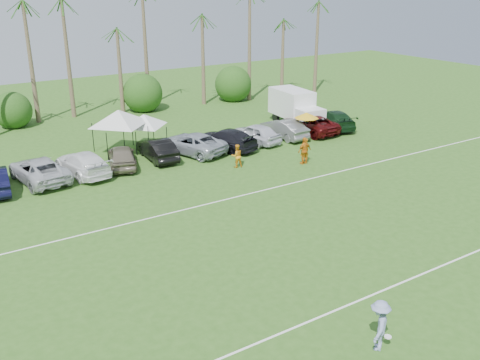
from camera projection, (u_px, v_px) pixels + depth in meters
ground at (395, 327)px, 20.08m from camera, size 120.00×120.00×0.00m
field_lines at (270, 244)px, 26.37m from camera, size 80.00×12.10×0.01m
palm_tree_4 at (27, 39)px, 45.32m from camera, size 2.40×2.40×8.90m
palm_tree_5 at (73, 26)px, 47.04m from camera, size 2.40×2.40×9.90m
palm_tree_6 at (116, 14)px, 48.75m from camera, size 2.40×2.40×10.90m
palm_tree_7 at (156, 3)px, 50.47m from camera, size 2.40×2.40×11.90m
palm_tree_8 at (203, 29)px, 53.91m from camera, size 2.40×2.40×8.90m
palm_tree_9 at (244, 18)px, 56.13m from camera, size 2.40×2.40×9.90m
palm_tree_10 at (283, 8)px, 58.36m from camera, size 2.40×2.40×10.90m
bush_tree_1 at (10, 105)px, 47.11m from camera, size 4.00×4.00×4.00m
bush_tree_2 at (138, 91)px, 53.17m from camera, size 4.00×4.00×4.00m
bush_tree_3 at (224, 81)px, 58.23m from camera, size 4.00×4.00×4.00m
sideline_player_a at (304, 151)px, 37.53m from camera, size 0.75×0.56×1.86m
sideline_player_b at (237, 156)px, 36.81m from camera, size 0.90×0.76×1.63m
sideline_player_c at (305, 151)px, 37.39m from camera, size 1.16×0.55×1.94m
box_truck at (296, 107)px, 47.06m from camera, size 2.78×6.15×3.08m
canopy_tent_left at (118, 110)px, 38.80m from camera, size 4.80×4.80×3.89m
canopy_tent_right at (144, 114)px, 40.23m from camera, size 3.86×3.86×3.13m
market_umbrella at (307, 115)px, 42.91m from camera, size 1.97×1.97×2.19m
frisbee_player at (379, 325)px, 18.59m from camera, size 1.43×1.30×1.92m
parked_car_2 at (39, 170)px, 34.23m from camera, size 3.23×5.84×1.55m
parked_car_3 at (83, 163)px, 35.44m from camera, size 2.86×5.57×1.55m
parked_car_4 at (122, 156)px, 36.89m from camera, size 3.11×4.88×1.55m
parked_car_5 at (157, 149)px, 38.43m from camera, size 1.92×4.79×1.55m
parked_car_6 at (192, 143)px, 39.75m from camera, size 4.23×6.10×1.55m
parked_car_7 at (226, 139)px, 40.83m from camera, size 3.46×5.71×1.55m
parked_car_8 at (255, 133)px, 42.32m from camera, size 2.64×4.80×1.55m
parked_car_9 at (284, 129)px, 43.65m from camera, size 1.84×4.76×1.55m
parked_car_10 at (310, 124)px, 45.09m from camera, size 2.75×5.65×1.55m
parked_car_11 at (334, 119)px, 46.51m from camera, size 3.56×5.72×1.55m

